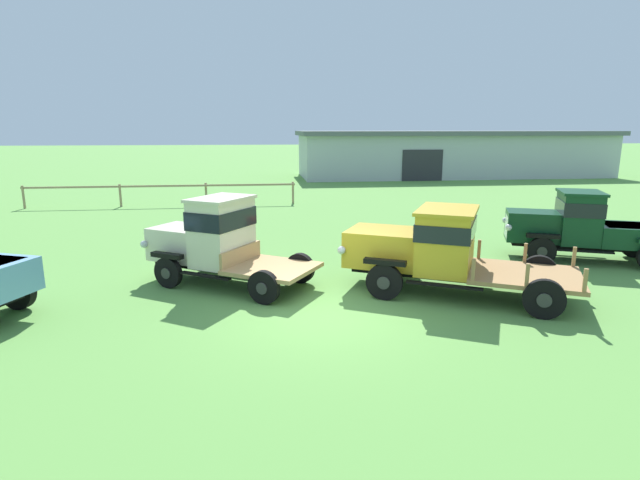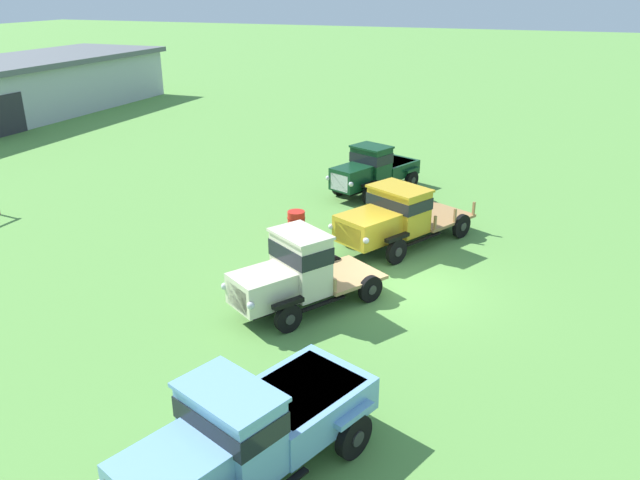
{
  "view_description": "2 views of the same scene",
  "coord_description": "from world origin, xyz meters",
  "px_view_note": "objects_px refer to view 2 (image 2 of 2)",
  "views": [
    {
      "loc": [
        -1.33,
        -10.3,
        3.97
      ],
      "look_at": [
        0.31,
        2.89,
        1.0
      ],
      "focal_mm": 28.0,
      "sensor_mm": 36.0,
      "label": 1
    },
    {
      "loc": [
        -16.73,
        -3.58,
        8.5
      ],
      "look_at": [
        0.31,
        2.89,
        1.0
      ],
      "focal_mm": 35.0,
      "sensor_mm": 36.0,
      "label": 2
    }
  ],
  "objects_px": {
    "farm_shed": "(3,91)",
    "oil_drum_beside_row": "(296,222)",
    "vintage_truck_far_side": "(373,169)",
    "vintage_truck_foreground_near": "(247,431)",
    "vintage_truck_second_in_line": "(295,272)",
    "vintage_truck_midrow_center": "(393,216)"
  },
  "relations": [
    {
      "from": "vintage_truck_far_side",
      "to": "vintage_truck_foreground_near",
      "type": "bearing_deg",
      "value": -171.12
    },
    {
      "from": "vintage_truck_foreground_near",
      "to": "vintage_truck_midrow_center",
      "type": "distance_m",
      "value": 11.73
    },
    {
      "from": "farm_shed",
      "to": "oil_drum_beside_row",
      "type": "distance_m",
      "value": 29.03
    },
    {
      "from": "vintage_truck_foreground_near",
      "to": "vintage_truck_second_in_line",
      "type": "relative_size",
      "value": 1.15
    },
    {
      "from": "farm_shed",
      "to": "vintage_truck_midrow_center",
      "type": "relative_size",
      "value": 4.49
    },
    {
      "from": "vintage_truck_far_side",
      "to": "vintage_truck_second_in_line",
      "type": "bearing_deg",
      "value": -175.09
    },
    {
      "from": "vintage_truck_second_in_line",
      "to": "oil_drum_beside_row",
      "type": "xyz_separation_m",
      "value": [
        5.42,
        2.24,
        -0.74
      ]
    },
    {
      "from": "farm_shed",
      "to": "vintage_truck_far_side",
      "type": "distance_m",
      "value": 28.4
    },
    {
      "from": "vintage_truck_foreground_near",
      "to": "oil_drum_beside_row",
      "type": "xyz_separation_m",
      "value": [
        11.74,
        4.0,
        -0.69
      ]
    },
    {
      "from": "farm_shed",
      "to": "oil_drum_beside_row",
      "type": "xyz_separation_m",
      "value": [
        -12.24,
        -26.29,
        -1.5
      ]
    },
    {
      "from": "vintage_truck_midrow_center",
      "to": "oil_drum_beside_row",
      "type": "xyz_separation_m",
      "value": [
        0.02,
        3.62,
        -0.71
      ]
    },
    {
      "from": "vintage_truck_far_side",
      "to": "oil_drum_beside_row",
      "type": "bearing_deg",
      "value": 166.82
    },
    {
      "from": "vintage_truck_second_in_line",
      "to": "vintage_truck_midrow_center",
      "type": "bearing_deg",
      "value": -14.35
    },
    {
      "from": "vintage_truck_foreground_near",
      "to": "oil_drum_beside_row",
      "type": "relative_size",
      "value": 6.59
    },
    {
      "from": "vintage_truck_far_side",
      "to": "oil_drum_beside_row",
      "type": "distance_m",
      "value": 5.73
    },
    {
      "from": "farm_shed",
      "to": "vintage_truck_foreground_near",
      "type": "distance_m",
      "value": 38.64
    },
    {
      "from": "vintage_truck_foreground_near",
      "to": "vintage_truck_second_in_line",
      "type": "distance_m",
      "value": 6.56
    },
    {
      "from": "farm_shed",
      "to": "oil_drum_beside_row",
      "type": "height_order",
      "value": "farm_shed"
    },
    {
      "from": "vintage_truck_second_in_line",
      "to": "oil_drum_beside_row",
      "type": "distance_m",
      "value": 5.91
    },
    {
      "from": "vintage_truck_foreground_near",
      "to": "vintage_truck_second_in_line",
      "type": "xyz_separation_m",
      "value": [
        6.32,
        1.76,
        0.05
      ]
    },
    {
      "from": "vintage_truck_midrow_center",
      "to": "farm_shed",
      "type": "bearing_deg",
      "value": 67.72
    },
    {
      "from": "farm_shed",
      "to": "vintage_truck_foreground_near",
      "type": "height_order",
      "value": "farm_shed"
    }
  ]
}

